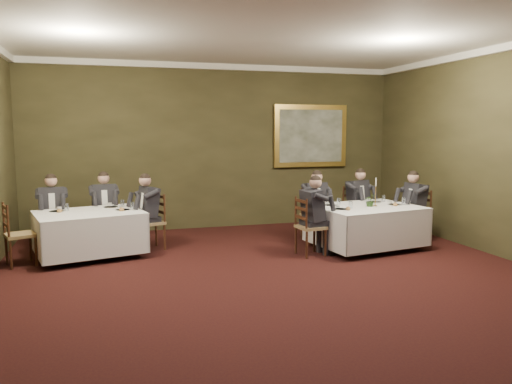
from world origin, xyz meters
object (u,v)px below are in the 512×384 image
diner_main_endright (415,215)px  painting (311,136)px  diner_main_backleft (315,214)px  diner_sec_backright (105,217)px  diner_sec_backleft (53,221)px  chair_main_backleft (314,226)px  diner_sec_endright (150,221)px  chair_main_endleft (310,239)px  chair_sec_backleft (54,234)px  chair_sec_backright (105,229)px  diner_main_backright (357,211)px  candlestick (376,195)px  chair_main_backright (356,222)px  table_main (366,224)px  centerpiece (370,200)px  chair_main_endright (415,227)px  chair_sec_endleft (20,248)px  diner_main_endleft (311,225)px  table_second (90,230)px  chair_sec_endright (151,234)px

diner_main_endright → painting: (-1.14, 2.45, 1.47)m
diner_main_backleft → diner_sec_backright: (-3.87, 0.84, 0.00)m
diner_main_backleft → diner_sec_backleft: (-4.74, 0.63, 0.00)m
chair_main_backleft → diner_main_endright: bearing=157.5°
diner_sec_endright → chair_main_endleft: bearing=-132.4°
chair_main_endleft → chair_sec_backleft: 4.54m
chair_sec_backright → painting: 4.90m
diner_main_backright → candlestick: (-0.17, -1.01, 0.44)m
chair_sec_backright → candlestick: 5.02m
candlestick → diner_main_backright: bearing=80.6°
diner_main_backright → diner_sec_backright: 4.89m
chair_main_backright → diner_sec_backright: 4.89m
diner_sec_backright → table_main: bearing=153.8°
candlestick → diner_sec_backright: bearing=160.1°
chair_main_backleft → chair_main_endleft: (-0.52, -1.04, 0.00)m
diner_main_backright → centerpiece: size_ratio=5.72×
chair_main_endright → diner_sec_backleft: (-6.53, 1.29, 0.23)m
chair_main_endleft → diner_sec_backleft: 4.54m
chair_sec_backleft → chair_sec_endleft: size_ratio=1.00×
painting → chair_sec_backleft: bearing=-168.0°
centerpiece → chair_main_endright: bearing=11.6°
chair_main_backleft → diner_main_endleft: size_ratio=0.74×
chair_main_backright → chair_sec_backleft: same height
diner_main_endright → diner_sec_backleft: same height
diner_main_backright → chair_main_endright: bearing=118.7°
chair_main_endleft → diner_sec_backleft: bearing=-118.3°
diner_main_backleft → candlestick: (0.81, -0.85, 0.44)m
diner_main_endright → chair_sec_endleft: diner_main_endright is taller
chair_sec_endleft → diner_sec_backleft: bearing=138.7°
chair_main_endleft → diner_sec_backright: diner_sec_backright is taller
diner_sec_backright → candlestick: bearing=154.4°
chair_sec_backleft → diner_sec_endright: size_ratio=0.74×
painting → diner_sec_backright: bearing=-168.1°
table_second → candlestick: (4.91, -0.76, 0.51)m
candlestick → chair_sec_backleft: bearing=165.0°
chair_main_endright → diner_main_backleft: bearing=64.3°
diner_main_backright → chair_sec_endright: (-4.05, 0.00, -0.23)m
table_main → chair_main_backright: chair_main_backright is taller
chair_sec_endright → chair_sec_backright: bearing=31.4°
chair_main_endleft → chair_main_backright: bearing=121.8°
chair_main_backright → diner_main_endleft: (-1.48, -1.19, 0.23)m
diner_sec_backleft → table_main: bearing=158.7°
candlestick → diner_main_endleft: bearing=-172.5°
diner_sec_backleft → chair_sec_endleft: diner_sec_backleft is taller
diner_sec_endright → centerpiece: size_ratio=5.72×
diner_sec_endright → table_second: bearing=86.0°
chair_main_endleft → chair_sec_endright: 2.81m
chair_main_backright → chair_sec_endright: (-4.04, -0.01, 0.00)m
chair_main_endleft → chair_sec_endright: same height
table_second → chair_sec_endright: bearing=13.7°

